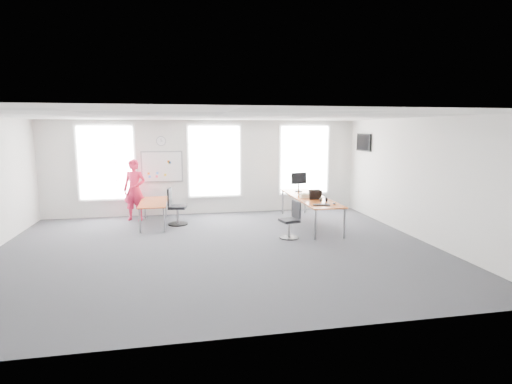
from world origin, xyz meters
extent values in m
plane|color=#2A2B30|center=(0.00, 0.00, 0.00)|extent=(10.00, 10.00, 0.00)
plane|color=white|center=(0.00, 0.00, 3.00)|extent=(10.00, 10.00, 0.00)
plane|color=silver|center=(0.00, 4.00, 1.50)|extent=(10.00, 0.00, 10.00)
plane|color=silver|center=(0.00, -4.00, 1.50)|extent=(10.00, 0.00, 10.00)
plane|color=silver|center=(5.00, 0.00, 1.50)|extent=(0.00, 10.00, 10.00)
cube|color=white|center=(-3.00, 3.97, 1.70)|extent=(1.60, 0.06, 2.20)
cube|color=white|center=(0.30, 3.97, 1.70)|extent=(1.60, 0.06, 2.20)
cube|color=white|center=(3.30, 3.97, 1.70)|extent=(1.60, 0.06, 2.20)
cube|color=#BC561C|center=(2.81, 1.86, 0.78)|extent=(0.88, 3.29, 0.03)
cylinder|color=gray|center=(2.43, 0.27, 0.38)|extent=(0.05, 0.05, 0.77)
cylinder|color=gray|center=(3.19, 0.27, 0.38)|extent=(0.05, 0.05, 0.77)
cylinder|color=gray|center=(2.43, 3.44, 0.38)|extent=(0.05, 0.05, 0.77)
cylinder|color=gray|center=(3.19, 3.44, 0.38)|extent=(0.05, 0.05, 0.77)
cube|color=#BC561C|center=(-1.57, 2.68, 0.66)|extent=(0.74, 1.85, 0.03)
cylinder|color=gray|center=(-1.88, 1.81, 0.32)|extent=(0.05, 0.05, 0.65)
cylinder|color=gray|center=(-1.26, 1.81, 0.32)|extent=(0.05, 0.05, 0.65)
cylinder|color=gray|center=(-1.88, 3.54, 0.32)|extent=(0.05, 0.05, 0.65)
cylinder|color=gray|center=(-1.26, 3.54, 0.32)|extent=(0.05, 0.05, 0.65)
cylinder|color=black|center=(1.85, 0.58, 0.01)|extent=(0.50, 0.50, 0.03)
cylinder|color=gray|center=(1.85, 0.58, 0.23)|extent=(0.06, 0.06, 0.40)
cube|color=black|center=(1.85, 0.58, 0.45)|extent=(0.50, 0.50, 0.07)
cube|color=black|center=(2.04, 0.62, 0.72)|extent=(0.13, 0.40, 0.43)
cylinder|color=black|center=(-0.90, 2.58, 0.02)|extent=(0.57, 0.57, 0.03)
cylinder|color=gray|center=(-0.90, 2.58, 0.26)|extent=(0.07, 0.07, 0.46)
cube|color=black|center=(-0.90, 2.58, 0.51)|extent=(0.55, 0.55, 0.08)
cube|color=black|center=(-1.12, 2.61, 0.82)|extent=(0.12, 0.46, 0.49)
imported|color=red|center=(-2.15, 3.40, 0.92)|extent=(0.76, 0.60, 1.84)
cube|color=white|center=(-1.35, 3.97, 1.55)|extent=(1.20, 0.03, 0.90)
cylinder|color=gray|center=(-1.35, 3.97, 2.35)|extent=(0.30, 0.04, 0.30)
cube|color=black|center=(4.95, 3.00, 2.30)|extent=(0.06, 0.90, 0.55)
cube|color=black|center=(2.70, 0.61, 0.81)|extent=(0.45, 0.28, 0.02)
ellipsoid|color=black|center=(3.07, 0.68, 0.82)|extent=(0.08, 0.12, 0.04)
cylinder|color=black|center=(2.90, 0.86, 0.80)|extent=(0.06, 0.06, 0.01)
cylinder|color=black|center=(2.87, 1.11, 0.85)|extent=(0.04, 0.10, 0.10)
cylinder|color=black|center=(3.02, 1.11, 0.85)|extent=(0.04, 0.10, 0.10)
cylinder|color=gold|center=(2.87, 1.11, 0.85)|extent=(0.01, 0.10, 0.10)
cube|color=black|center=(2.94, 1.11, 0.90)|extent=(0.17, 0.02, 0.02)
cube|color=black|center=(2.83, 1.48, 0.94)|extent=(0.35, 0.11, 0.28)
cube|color=#F85421|center=(2.83, 1.40, 0.93)|extent=(0.33, 0.12, 0.25)
cube|color=black|center=(2.83, 1.39, 0.94)|extent=(0.35, 0.13, 0.27)
cube|color=beige|center=(2.67, 1.81, 0.86)|extent=(0.34, 0.26, 0.11)
cylinder|color=black|center=(2.80, 2.92, 0.81)|extent=(0.22, 0.22, 0.02)
cylinder|color=black|center=(2.80, 2.92, 0.92)|extent=(0.04, 0.04, 0.22)
cube|color=black|center=(2.80, 2.91, 1.22)|extent=(0.53, 0.17, 0.36)
cube|color=black|center=(2.80, 2.89, 1.22)|extent=(0.48, 0.13, 0.32)
camera|label=1|loc=(-0.82, -8.84, 2.72)|focal=28.00mm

